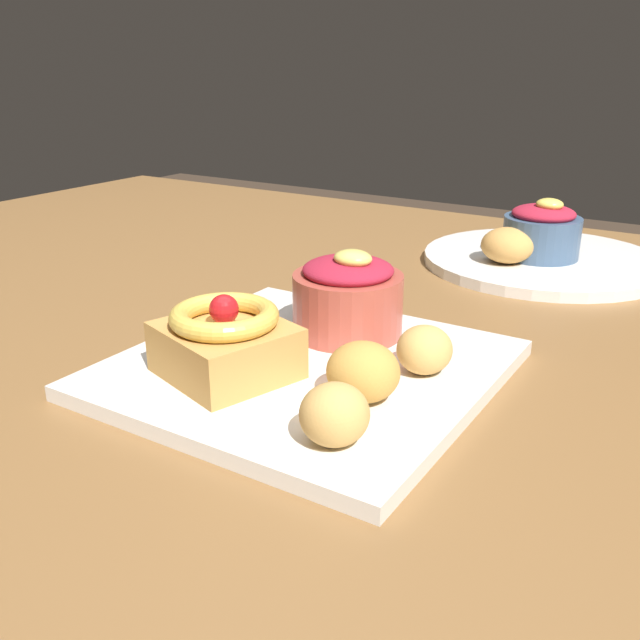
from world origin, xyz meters
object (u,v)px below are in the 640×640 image
Objects in this scene: front_plate at (306,369)px; berry_ramekin at (348,296)px; fritter_back at (334,414)px; back_plate at (543,260)px; fritter_front at (363,372)px; fritter_middle at (424,350)px; cake_slice at (226,341)px; back_pastry at (507,245)px; back_ramekin at (542,231)px.

berry_ramekin reaches higher than front_plate.
fritter_back is 0.16× the size of back_plate.
fritter_middle is at bearing 74.83° from fritter_front.
cake_slice reaches higher than front_plate.
fritter_back is at bearing -48.63° from front_plate.
cake_slice reaches higher than fritter_back.
back_pastry is (-0.03, 0.38, -0.00)m from fritter_front.
back_ramekin reaches higher than fritter_back.
back_pastry is at bearing 95.13° from fritter_back.
fritter_back is at bearing -77.37° from fritter_front.
back_ramekin reaches higher than fritter_middle.
back_ramekin is at bearing 91.71° from fritter_back.
berry_ramekin is 1.56× the size of back_pastry.
berry_ramekin is at bearing 92.66° from front_plate.
back_ramekin reaches higher than back_pastry.
back_pastry reaches higher than back_plate.
fritter_front is at bearing -54.98° from berry_ramekin.
berry_ramekin is 0.12m from fritter_front.
front_plate is 0.08m from fritter_front.
front_plate is at bearing 154.72° from fritter_front.
back_ramekin reaches higher than fritter_front.
berry_ramekin is 1.81× the size of fritter_front.
back_ramekin is 1.48× the size of back_pastry.
front_plate is 2.93× the size of berry_ramekin.
cake_slice is (-0.04, -0.05, 0.03)m from front_plate.
cake_slice reaches higher than fritter_front.
back_pastry is (0.04, 0.28, -0.01)m from berry_ramekin.
fritter_front reaches higher than front_plate.
fritter_middle is at bearing -82.31° from back_pastry.
fritter_front reaches higher than fritter_middle.
cake_slice is at bearing -170.52° from fritter_front.
back_pastry reaches higher than front_plate.
berry_ramekin is 0.35m from back_plate.
front_plate is at bearing -87.34° from berry_ramekin.
front_plate is 0.08m from berry_ramekin.
fritter_back is at bearing -88.29° from back_ramekin.
fritter_front is 1.19× the size of fritter_middle.
fritter_back reaches higher than fritter_middle.
fritter_front reaches higher than back_plate.
berry_ramekin is at bearing 117.61° from fritter_back.
fritter_front is at bearing -25.28° from front_plate.
fritter_back is 0.74× the size of back_pastry.
berry_ramekin is at bearing 73.67° from cake_slice.
fritter_back is at bearing -84.87° from back_pastry.
berry_ramekin is 0.34m from back_ramekin.
back_ramekin is (-0.02, 0.37, 0.01)m from fritter_middle.
back_pastry is at bearing 79.02° from cake_slice.
back_pastry reaches higher than fritter_middle.
cake_slice is at bearing -127.47° from front_plate.
back_pastry is (-0.04, 0.32, 0.00)m from fritter_middle.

